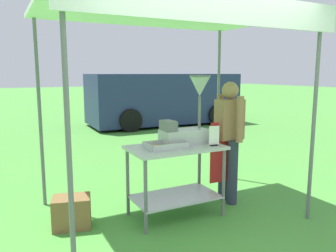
# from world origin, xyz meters

# --- Properties ---
(ground_plane) EXTENTS (70.00, 70.00, 0.00)m
(ground_plane) POSITION_xyz_m (0.00, 6.00, 0.00)
(ground_plane) COLOR #478E38
(stall_canopy) EXTENTS (2.95, 2.07, 2.43)m
(stall_canopy) POSITION_xyz_m (0.04, 1.12, 2.34)
(stall_canopy) COLOR slate
(stall_canopy) RESTS_ON ground
(donut_cart) EXTENTS (1.12, 0.65, 0.87)m
(donut_cart) POSITION_xyz_m (0.04, 1.02, 0.62)
(donut_cart) COLOR #B7B7BC
(donut_cart) RESTS_ON ground
(donut_tray) EXTENTS (0.47, 0.28, 0.07)m
(donut_tray) POSITION_xyz_m (-0.11, 0.99, 0.89)
(donut_tray) COLOR #B7B7BC
(donut_tray) RESTS_ON donut_cart
(donut_fryer) EXTENTS (0.63, 0.28, 0.83)m
(donut_fryer) POSITION_xyz_m (0.24, 1.09, 1.17)
(donut_fryer) COLOR #B7B7BC
(donut_fryer) RESTS_ON donut_cart
(menu_sign) EXTENTS (0.13, 0.05, 0.24)m
(menu_sign) POSITION_xyz_m (0.45, 0.84, 0.97)
(menu_sign) COLOR black
(menu_sign) RESTS_ON donut_cart
(vendor) EXTENTS (0.45, 0.53, 1.61)m
(vendor) POSITION_xyz_m (0.88, 1.12, 0.90)
(vendor) COLOR #2D3347
(vendor) RESTS_ON ground
(supply_crate) EXTENTS (0.48, 0.40, 0.35)m
(supply_crate) POSITION_xyz_m (-1.14, 1.28, 0.18)
(supply_crate) COLOR brown
(supply_crate) RESTS_ON ground
(van_navy) EXTENTS (4.96, 2.17, 1.69)m
(van_navy) POSITION_xyz_m (3.22, 7.76, 0.88)
(van_navy) COLOR navy
(van_navy) RESTS_ON ground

